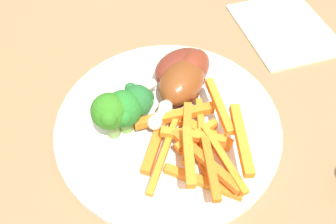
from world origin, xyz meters
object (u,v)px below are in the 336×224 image
Objects in this scene: broccoli_floret_front at (111,113)px; broccoli_floret_back at (124,110)px; chicken_drumstick_near at (190,71)px; chicken_drumstick_far at (179,69)px; broccoli_floret_middle at (138,101)px; carrot_fries_pile at (196,140)px; dining_table at (203,147)px; dinner_plate at (168,124)px; chicken_drumstick_extra at (182,81)px.

broccoli_floret_back is (-0.01, -0.01, -0.01)m from broccoli_floret_front.
chicken_drumstick_near reaches higher than chicken_drumstick_far.
carrot_fries_pile is (-0.08, 0.01, -0.02)m from broccoli_floret_middle.
dinner_plate is (0.03, 0.05, 0.11)m from dining_table.
dining_table is 17.06× the size of broccoli_floret_back.
dining_table is 0.17m from broccoli_floret_middle.
dinner_plate is 0.09m from broccoli_floret_front.
broccoli_floret_middle is 0.41× the size of chicken_drumstick_far.
dining_table is at bearing -79.18° from carrot_fries_pile.
dinner_plate is at bearing -140.67° from broccoli_floret_back.
broccoli_floret_back reaches higher than chicken_drumstick_extra.
chicken_drumstick_far is (0.02, 0.00, -0.00)m from chicken_drumstick_near.
broccoli_floret_back reaches higher than broccoli_floret_middle.
dining_table is 0.20m from broccoli_floret_front.
broccoli_floret_back is at bearing 39.33° from dinner_plate.
carrot_fries_pile is 0.09m from chicken_drumstick_extra.
chicken_drumstick_near is (0.04, -0.02, 0.13)m from dining_table.
carrot_fries_pile reaches higher than chicken_drumstick_far.
dining_table is at bearing 178.92° from chicken_drumstick_extra.
broccoli_floret_front is at bearing 50.14° from dining_table.
chicken_drumstick_far is at bearing -19.50° from dining_table.
chicken_drumstick_far is (0.02, -0.07, 0.03)m from dinner_plate.
broccoli_floret_middle reaches higher than chicken_drumstick_far.
dining_table is 0.19m from broccoli_floret_back.
dining_table is at bearing 160.50° from chicken_drumstick_far.
chicken_drumstick_near and chicken_drumstick_extra have the same top height.
broccoli_floret_front is at bearing 62.51° from broccoli_floret_back.
broccoli_floret_front is 1.20× the size of broccoli_floret_middle.
dinner_plate is 5.17× the size of broccoli_floret_middle.
chicken_drumstick_far is (0.06, -0.02, 0.13)m from dining_table.
dining_table is 0.15m from carrot_fries_pile.
chicken_drumstick_extra is at bearing 126.86° from chicken_drumstick_far.
carrot_fries_pile is at bearing -171.42° from broccoli_floret_back.
dining_table is 8.20× the size of chicken_drumstick_extra.
dining_table is 0.14m from chicken_drumstick_near.
broccoli_floret_middle reaches higher than dinner_plate.
carrot_fries_pile is 0.12m from chicken_drumstick_far.
broccoli_floret_middle reaches higher than chicken_drumstick_near.
dinner_plate is at bearing -135.31° from broccoli_floret_front.
broccoli_floret_middle is at bearing 81.24° from chicken_drumstick_far.
broccoli_floret_middle is at bearing 72.10° from chicken_drumstick_near.
broccoli_floret_middle is 0.09m from chicken_drumstick_far.
broccoli_floret_front is at bearing 67.94° from broccoli_floret_middle.
broccoli_floret_front is 0.52× the size of chicken_drumstick_extra.
broccoli_floret_front is 0.11m from chicken_drumstick_extra.
broccoli_floret_front is at bearing 16.06° from carrot_fries_pile.
carrot_fries_pile is 1.22× the size of chicken_drumstick_far.
dinner_plate is at bearing -158.85° from broccoli_floret_middle.
chicken_drumstick_near is at bearing -59.79° from carrot_fries_pile.
broccoli_floret_front is (0.05, 0.05, 0.05)m from dinner_plate.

